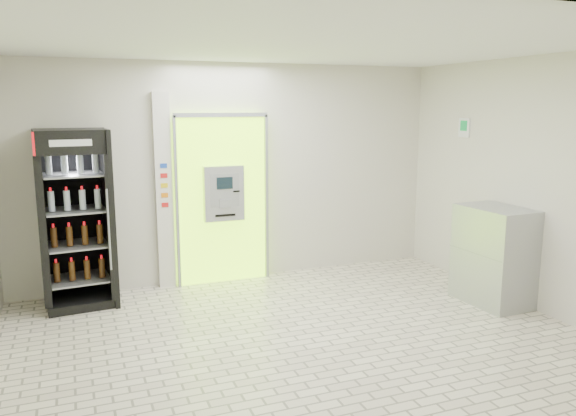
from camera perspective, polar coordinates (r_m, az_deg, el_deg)
ground at (r=5.94m, az=1.51°, el=-13.73°), size 6.00×6.00×0.00m
room_shell at (r=5.45m, az=1.60°, el=4.22°), size 6.00×6.00×6.00m
atm_assembly at (r=7.75m, az=-6.71°, el=1.00°), size 1.30×0.24×2.33m
pillar at (r=7.62m, az=-12.49°, el=1.64°), size 0.22×0.11×2.60m
beverage_cooler at (r=7.27m, az=-20.71°, el=-1.34°), size 0.87×0.80×2.15m
steel_cabinet at (r=7.39m, az=20.19°, el=-4.55°), size 0.65×0.93×1.21m
exit_sign at (r=8.18m, az=17.47°, el=7.79°), size 0.02×0.22×0.26m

